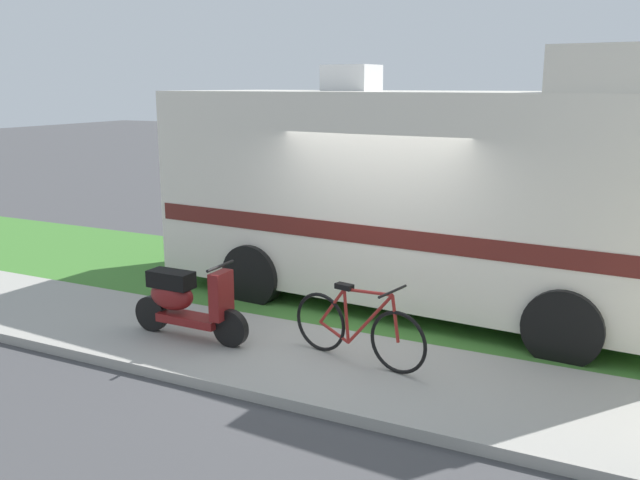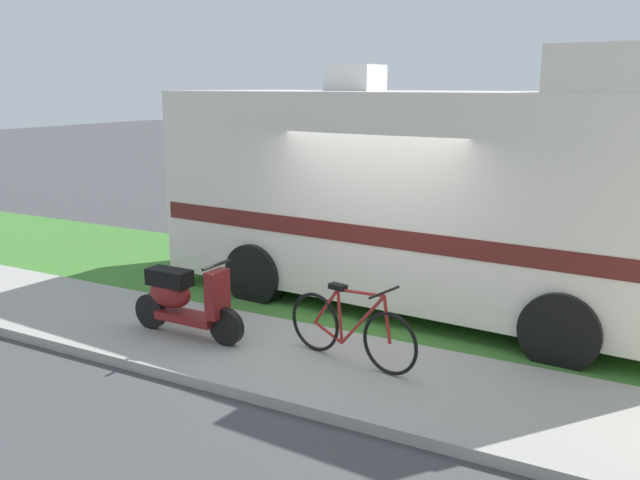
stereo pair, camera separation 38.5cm
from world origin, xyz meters
name	(u,v)px [view 1 (the left image)]	position (x,y,z in m)	size (l,w,h in m)	color
ground_plane	(362,335)	(0.00, 0.00, 0.00)	(80.00, 80.00, 0.00)	#424244
sidewalk	(319,365)	(0.00, -1.20, 0.06)	(24.00, 2.00, 0.12)	#9E9B93
grass_strip	(402,300)	(0.00, 1.50, 0.04)	(24.00, 3.40, 0.08)	#3D752D
motorhome_rv	(427,190)	(0.33, 1.50, 1.67)	(7.42, 3.06, 3.50)	silver
scooter	(185,301)	(-1.75, -1.28, 0.58)	(1.60, 0.50, 0.97)	black
bicycle	(358,328)	(0.39, -1.04, 0.50)	(1.68, 0.53, 0.90)	black
pickup_truck_near	(615,207)	(2.54, 5.71, 0.93)	(5.18, 2.19, 1.73)	#1E2328
pickup_truck_far	(370,165)	(-3.79, 9.48, 0.98)	(5.61, 2.26, 1.85)	maroon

